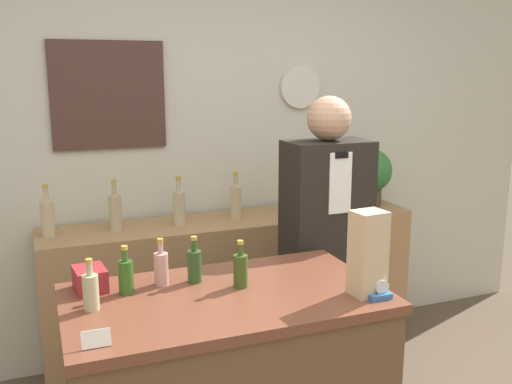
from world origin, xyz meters
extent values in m
cube|color=beige|center=(0.00, 2.00, 1.35)|extent=(5.20, 0.06, 2.70)
cube|color=#452C26|center=(-0.51, 1.96, 1.68)|extent=(0.65, 0.02, 0.62)
cylinder|color=beige|center=(0.71, 1.95, 1.71)|extent=(0.27, 0.03, 0.27)
cube|color=#9E754C|center=(0.17, 1.72, 0.47)|extent=(2.28, 0.45, 0.93)
cube|color=brown|center=(-0.29, 0.50, 0.96)|extent=(1.22, 0.70, 0.04)
cube|color=black|center=(0.44, 1.05, 0.39)|extent=(0.33, 0.26, 0.79)
cube|color=black|center=(0.44, 1.05, 1.13)|extent=(0.43, 0.26, 0.69)
cube|color=white|center=(0.44, 0.92, 1.28)|extent=(0.12, 0.01, 0.30)
cube|color=black|center=(0.44, 0.91, 1.42)|extent=(0.07, 0.01, 0.03)
sphere|color=tan|center=(0.44, 1.05, 1.58)|extent=(0.22, 0.22, 0.22)
cylinder|color=#4C3D2D|center=(1.13, 1.72, 0.99)|extent=(0.16, 0.16, 0.11)
sphere|color=#2D6B2D|center=(1.13, 1.72, 1.17)|extent=(0.29, 0.29, 0.29)
cube|color=tan|center=(0.21, 0.30, 1.14)|extent=(0.13, 0.11, 0.33)
cube|color=#2D66A8|center=(0.23, 0.25, 0.99)|extent=(0.09, 0.06, 0.02)
cylinder|color=silver|center=(0.25, 0.25, 1.02)|extent=(0.06, 0.02, 0.06)
cube|color=white|center=(-0.80, 0.24, 1.01)|extent=(0.09, 0.02, 0.06)
cube|color=maroon|center=(-0.77, 0.73, 1.02)|extent=(0.13, 0.16, 0.09)
cylinder|color=#AEB083|center=(-0.78, 0.53, 1.04)|extent=(0.06, 0.06, 0.13)
cylinder|color=#AEB083|center=(-0.78, 0.53, 1.13)|extent=(0.02, 0.02, 0.05)
cylinder|color=#B29933|center=(-0.78, 0.53, 1.16)|extent=(0.02, 0.02, 0.02)
cylinder|color=#2D591D|center=(-0.64, 0.64, 1.04)|extent=(0.06, 0.06, 0.13)
cylinder|color=#2D591D|center=(-0.64, 0.64, 1.13)|extent=(0.02, 0.02, 0.05)
cylinder|color=#B29933|center=(-0.64, 0.64, 1.16)|extent=(0.02, 0.02, 0.02)
cylinder|color=tan|center=(-0.50, 0.69, 1.04)|extent=(0.06, 0.06, 0.13)
cylinder|color=tan|center=(-0.50, 0.69, 1.13)|extent=(0.02, 0.02, 0.05)
cylinder|color=#B29933|center=(-0.50, 0.69, 1.16)|extent=(0.02, 0.02, 0.02)
cylinder|color=#294A21|center=(-0.37, 0.67, 1.04)|extent=(0.06, 0.06, 0.13)
cylinder|color=#294A21|center=(-0.37, 0.67, 1.13)|extent=(0.02, 0.02, 0.05)
cylinder|color=#B29933|center=(-0.37, 0.67, 1.16)|extent=(0.02, 0.02, 0.02)
cylinder|color=#374D1B|center=(-0.21, 0.55, 1.04)|extent=(0.06, 0.06, 0.13)
cylinder|color=#374D1B|center=(-0.21, 0.55, 1.13)|extent=(0.02, 0.02, 0.05)
cylinder|color=#B29933|center=(-0.21, 0.55, 1.16)|extent=(0.02, 0.02, 0.02)
cylinder|color=tan|center=(-0.89, 1.73, 1.03)|extent=(0.07, 0.07, 0.20)
cylinder|color=tan|center=(-0.89, 1.73, 1.16)|extent=(0.03, 0.03, 0.07)
cylinder|color=#B29933|center=(-0.89, 1.73, 1.21)|extent=(0.03, 0.03, 0.02)
cylinder|color=tan|center=(-0.53, 1.73, 1.03)|extent=(0.07, 0.07, 0.20)
cylinder|color=tan|center=(-0.53, 1.73, 1.16)|extent=(0.03, 0.03, 0.07)
cylinder|color=#B29933|center=(-0.53, 1.73, 1.21)|extent=(0.03, 0.03, 0.02)
cylinder|color=tan|center=(-0.17, 1.70, 1.03)|extent=(0.07, 0.07, 0.20)
cylinder|color=tan|center=(-0.17, 1.70, 1.16)|extent=(0.03, 0.03, 0.07)
cylinder|color=#B29933|center=(-0.17, 1.70, 1.21)|extent=(0.03, 0.03, 0.02)
cylinder|color=tan|center=(0.19, 1.73, 1.03)|extent=(0.07, 0.07, 0.20)
cylinder|color=tan|center=(0.19, 1.73, 1.16)|extent=(0.03, 0.03, 0.07)
cylinder|color=#B29933|center=(0.19, 1.73, 1.21)|extent=(0.03, 0.03, 0.02)
cylinder|color=tan|center=(0.55, 1.71, 1.03)|extent=(0.07, 0.07, 0.20)
cylinder|color=tan|center=(0.55, 1.71, 1.16)|extent=(0.03, 0.03, 0.07)
cylinder|color=#B29933|center=(0.55, 1.71, 1.21)|extent=(0.03, 0.03, 0.02)
cylinder|color=tan|center=(0.91, 1.73, 1.03)|extent=(0.07, 0.07, 0.20)
cylinder|color=tan|center=(0.91, 1.73, 1.16)|extent=(0.03, 0.03, 0.07)
cylinder|color=#B29933|center=(0.91, 1.73, 1.21)|extent=(0.03, 0.03, 0.02)
camera|label=1|loc=(-0.93, -1.46, 1.82)|focal=40.00mm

